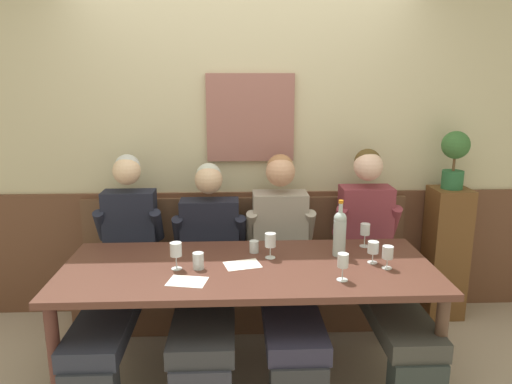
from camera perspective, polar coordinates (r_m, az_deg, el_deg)
room_wall_back at (r=3.71m, az=-1.39°, el=6.59°), size 6.80×0.12×2.80m
wood_wainscot_panel at (r=3.88m, az=-1.30°, el=-7.05°), size 6.80×0.03×0.97m
wall_bench at (r=3.76m, az=-1.22°, el=-11.12°), size 2.51×0.42×0.94m
dining_table at (r=2.93m, az=-0.92°, el=-10.12°), size 2.21×0.89×0.75m
person_right_seat at (r=3.34m, az=-15.89°, el=-8.53°), size 0.48×1.34×1.31m
person_center_left_seat at (r=3.25m, az=-5.80°, el=-9.29°), size 0.53×1.35×1.24m
person_center_right_seat at (r=3.29m, az=3.39°, el=-8.12°), size 0.50×1.35×1.31m
person_left_seat at (r=3.41m, az=14.24°, el=-7.44°), size 0.48×1.35×1.34m
wine_bottle_green_tall at (r=3.05m, az=9.91°, el=-4.71°), size 0.08×0.08×0.36m
wine_glass_mid_right at (r=3.25m, az=12.83°, el=-4.50°), size 0.06×0.06×0.16m
wine_glass_near_bucket at (r=2.98m, az=1.71°, el=-5.87°), size 0.07×0.07×0.16m
wine_glass_right_end at (r=2.70m, az=10.29°, el=-8.12°), size 0.06×0.06×0.16m
wine_glass_mid_left at (r=2.99m, az=13.74°, el=-6.49°), size 0.07×0.07×0.13m
wine_glass_center_rear at (r=2.93m, az=15.37°, el=-7.07°), size 0.06×0.06×0.14m
wine_glass_by_bottle at (r=2.85m, az=-9.49°, el=-6.83°), size 0.07×0.07×0.16m
water_tumbler_center at (r=3.09m, az=-0.24°, el=-6.50°), size 0.06×0.06×0.08m
water_tumbler_right at (r=2.85m, az=-6.87°, el=-8.12°), size 0.07×0.07×0.10m
tasting_sheet_left_guest at (r=2.71m, az=-8.17°, el=-10.47°), size 0.24×0.19×0.00m
tasting_sheet_right_guest at (r=2.91m, az=-1.62°, el=-8.63°), size 0.24×0.20×0.00m
corner_pedestal at (r=4.04m, az=21.55°, el=-6.73°), size 0.28×0.28×1.03m
potted_plant at (r=3.86m, az=22.54°, el=4.10°), size 0.21×0.21×0.43m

